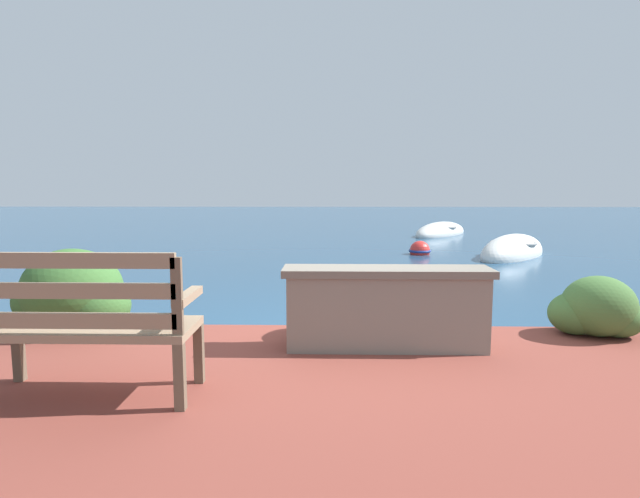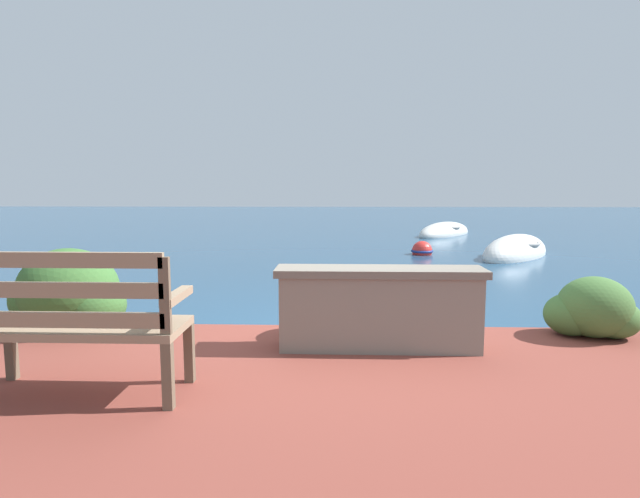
{
  "view_description": "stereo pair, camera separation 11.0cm",
  "coord_description": "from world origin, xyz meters",
  "px_view_note": "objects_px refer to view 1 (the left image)",
  "views": [
    {
      "loc": [
        -0.07,
        -4.61,
        1.5
      ],
      "look_at": [
        -0.26,
        3.57,
        0.53
      ],
      "focal_mm": 28.0,
      "sensor_mm": 36.0,
      "label": 1
    },
    {
      "loc": [
        0.04,
        -4.6,
        1.5
      ],
      "look_at": [
        -0.26,
        3.57,
        0.53
      ],
      "focal_mm": 28.0,
      "sensor_mm": 36.0,
      "label": 2
    }
  ],
  "objects_px": {
    "rowboat_nearest": "(513,253)",
    "mooring_buoy": "(420,251)",
    "park_bench": "(87,322)",
    "rowboat_mid": "(441,233)"
  },
  "relations": [
    {
      "from": "mooring_buoy",
      "to": "rowboat_nearest",
      "type": "bearing_deg",
      "value": -9.5
    },
    {
      "from": "rowboat_mid",
      "to": "mooring_buoy",
      "type": "relative_size",
      "value": 6.04
    },
    {
      "from": "rowboat_nearest",
      "to": "mooring_buoy",
      "type": "xyz_separation_m",
      "value": [
        -2.03,
        0.34,
        0.01
      ]
    },
    {
      "from": "rowboat_nearest",
      "to": "rowboat_mid",
      "type": "bearing_deg",
      "value": 44.03
    },
    {
      "from": "park_bench",
      "to": "mooring_buoy",
      "type": "xyz_separation_m",
      "value": [
        3.55,
        8.69,
        -0.62
      ]
    },
    {
      "from": "rowboat_nearest",
      "to": "mooring_buoy",
      "type": "height_order",
      "value": "rowboat_nearest"
    },
    {
      "from": "rowboat_nearest",
      "to": "rowboat_mid",
      "type": "relative_size",
      "value": 0.89
    },
    {
      "from": "park_bench",
      "to": "rowboat_nearest",
      "type": "distance_m",
      "value": 10.07
    },
    {
      "from": "park_bench",
      "to": "mooring_buoy",
      "type": "height_order",
      "value": "park_bench"
    },
    {
      "from": "rowboat_mid",
      "to": "mooring_buoy",
      "type": "xyz_separation_m",
      "value": [
        -1.59,
        -5.07,
        0.02
      ]
    }
  ]
}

